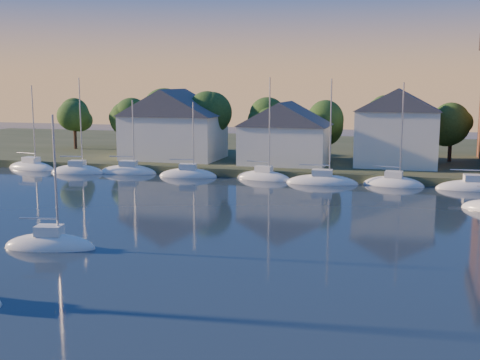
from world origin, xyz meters
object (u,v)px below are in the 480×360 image
at_px(clubhouse_west, 174,123).
at_px(clubhouse_centre, 285,132).
at_px(clubhouse_east, 397,127).
at_px(drifting_sailboat_left, 50,247).

bearing_deg(clubhouse_west, clubhouse_centre, -3.58).
relative_size(clubhouse_centre, clubhouse_east, 1.10).
bearing_deg(drifting_sailboat_left, clubhouse_east, 50.86).
bearing_deg(drifting_sailboat_left, clubhouse_centre, 66.82).
relative_size(clubhouse_west, clubhouse_east, 1.30).
xyz_separation_m(clubhouse_centre, drifting_sailboat_left, (-8.37, -40.98, -5.04)).
xyz_separation_m(clubhouse_east, drifting_sailboat_left, (-22.37, -42.98, -5.90)).
distance_m(clubhouse_west, clubhouse_centre, 16.05).
relative_size(clubhouse_centre, drifting_sailboat_left, 1.10).
bearing_deg(clubhouse_east, clubhouse_west, -178.09).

